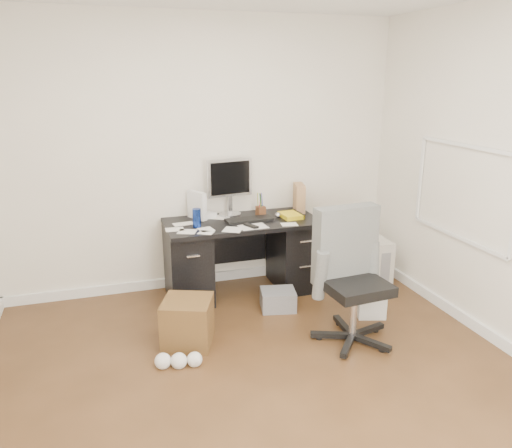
{
  "coord_description": "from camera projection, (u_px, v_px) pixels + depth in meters",
  "views": [
    {
      "loc": [
        -0.99,
        -2.86,
        2.12
      ],
      "look_at": [
        0.3,
        1.2,
        0.85
      ],
      "focal_mm": 35.0,
      "sensor_mm": 36.0,
      "label": 1
    }
  ],
  "objects": [
    {
      "name": "computer_mouse",
      "position": [
        278.0,
        215.0,
        4.98
      ],
      "size": [
        0.06,
        0.06,
        0.06
      ],
      "primitive_type": "sphere",
      "rotation": [
        0.0,
        0.0,
        -0.1
      ],
      "color": "silver",
      "rests_on": "desk"
    },
    {
      "name": "white_binder",
      "position": [
        197.0,
        205.0,
        4.92
      ],
      "size": [
        0.21,
        0.26,
        0.28
      ],
      "primitive_type": "cube",
      "rotation": [
        0.0,
        0.0,
        0.49
      ],
      "color": "silver",
      "rests_on": "desk"
    },
    {
      "name": "ground",
      "position": [
        267.0,
        389.0,
        3.51
      ],
      "size": [
        4.0,
        4.0,
        0.0
      ],
      "primitive_type": "plane",
      "color": "#402914",
      "rests_on": "ground"
    },
    {
      "name": "wicker_basket",
      "position": [
        188.0,
        322.0,
        4.06
      ],
      "size": [
        0.5,
        0.5,
        0.38
      ],
      "primitive_type": "cube",
      "rotation": [
        0.0,
        0.0,
        -0.37
      ],
      "color": "#4B3116",
      "rests_on": "ground"
    },
    {
      "name": "yellow_book",
      "position": [
        291.0,
        215.0,
        5.0
      ],
      "size": [
        0.21,
        0.26,
        0.04
      ],
      "primitive_type": "cube",
      "rotation": [
        0.0,
        0.0,
        0.08
      ],
      "color": "yellow",
      "rests_on": "desk"
    },
    {
      "name": "pen_cup",
      "position": [
        261.0,
        204.0,
        5.02
      ],
      "size": [
        0.12,
        0.12,
        0.24
      ],
      "primitive_type": null,
      "rotation": [
        0.0,
        0.0,
        0.2
      ],
      "color": "#512E17",
      "rests_on": "desk"
    },
    {
      "name": "travel_mug",
      "position": [
        197.0,
        218.0,
        4.66
      ],
      "size": [
        0.08,
        0.08,
        0.18
      ],
      "primitive_type": "cylinder",
      "rotation": [
        0.0,
        0.0,
        -0.01
      ],
      "color": "navy",
      "rests_on": "desk"
    },
    {
      "name": "magazine_file",
      "position": [
        299.0,
        198.0,
        5.2
      ],
      "size": [
        0.18,
        0.27,
        0.29
      ],
      "primitive_type": "cube",
      "rotation": [
        0.0,
        0.0,
        -0.23
      ],
      "color": "#9B764B",
      "rests_on": "desk"
    },
    {
      "name": "desk",
      "position": [
        242.0,
        254.0,
        4.99
      ],
      "size": [
        1.5,
        0.7,
        0.75
      ],
      "color": "black",
      "rests_on": "ground"
    },
    {
      "name": "desk_printer",
      "position": [
        278.0,
        300.0,
        4.69
      ],
      "size": [
        0.36,
        0.32,
        0.19
      ],
      "primitive_type": "cube",
      "rotation": [
        0.0,
        0.0,
        -0.21
      ],
      "color": "slate",
      "rests_on": "ground"
    },
    {
      "name": "shopping_bag",
      "position": [
        372.0,
        300.0,
        4.5
      ],
      "size": [
        0.29,
        0.24,
        0.34
      ],
      "primitive_type": "cube",
      "rotation": [
        0.0,
        0.0,
        -0.28
      ],
      "color": "silver",
      "rests_on": "ground"
    },
    {
      "name": "loose_papers",
      "position": [
        224.0,
        224.0,
        4.78
      ],
      "size": [
        1.1,
        0.6,
        0.0
      ],
      "primitive_type": null,
      "color": "silver",
      "rests_on": "desk"
    },
    {
      "name": "pc_tower",
      "position": [
        374.0,
        259.0,
        5.31
      ],
      "size": [
        0.22,
        0.48,
        0.48
      ],
      "primitive_type": "cube",
      "rotation": [
        0.0,
        0.0,
        -0.02
      ],
      "color": "#A8A497",
      "rests_on": "ground"
    },
    {
      "name": "room_shell",
      "position": [
        272.0,
        154.0,
        3.07
      ],
      "size": [
        4.02,
        4.02,
        2.71
      ],
      "color": "beige",
      "rests_on": "ground"
    },
    {
      "name": "keyboard",
      "position": [
        249.0,
        220.0,
        4.88
      ],
      "size": [
        0.47,
        0.18,
        0.03
      ],
      "primitive_type": "cube",
      "rotation": [
        0.0,
        0.0,
        0.05
      ],
      "color": "black",
      "rests_on": "desk"
    },
    {
      "name": "lcd_monitor",
      "position": [
        230.0,
        187.0,
        4.99
      ],
      "size": [
        0.5,
        0.33,
        0.59
      ],
      "primitive_type": null,
      "rotation": [
        0.0,
        0.0,
        0.14
      ],
      "color": "silver",
      "rests_on": "desk"
    },
    {
      "name": "office_chair",
      "position": [
        356.0,
        279.0,
        4.0
      ],
      "size": [
        0.68,
        0.68,
        1.11
      ],
      "primitive_type": null,
      "rotation": [
        0.0,
        0.0,
        0.08
      ],
      "color": "#545654",
      "rests_on": "ground"
    },
    {
      "name": "paper_remote",
      "position": [
        253.0,
        226.0,
        4.69
      ],
      "size": [
        0.27,
        0.23,
        0.02
      ],
      "primitive_type": null,
      "rotation": [
        0.0,
        0.0,
        0.07
      ],
      "color": "silver",
      "rests_on": "desk"
    }
  ]
}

